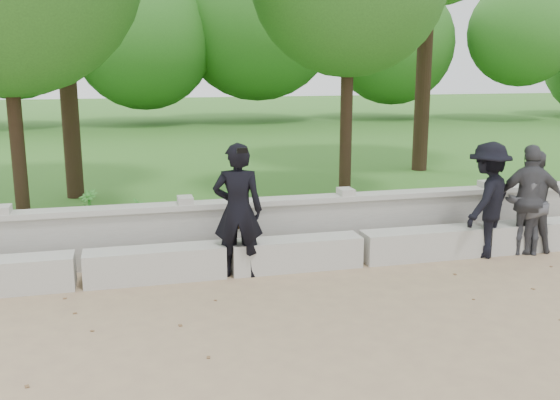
{
  "coord_description": "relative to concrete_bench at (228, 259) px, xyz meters",
  "views": [
    {
      "loc": [
        -1.35,
        -6.41,
        2.89
      ],
      "look_at": [
        0.77,
        1.95,
        1.02
      ],
      "focal_mm": 40.0,
      "sensor_mm": 36.0,
      "label": 1
    }
  ],
  "objects": [
    {
      "name": "ground",
      "position": [
        -0.0,
        -1.9,
        -0.22
      ],
      "size": [
        80.0,
        80.0,
        0.0
      ],
      "primitive_type": "plane",
      "color": "tan",
      "rests_on": "ground"
    },
    {
      "name": "lawn",
      "position": [
        -0.0,
        12.1,
        -0.1
      ],
      "size": [
        40.0,
        22.0,
        0.25
      ],
      "primitive_type": "cube",
      "color": "#3C7226",
      "rests_on": "ground"
    },
    {
      "name": "concrete_bench",
      "position": [
        0.0,
        0.0,
        0.0
      ],
      "size": [
        11.9,
        0.45,
        0.45
      ],
      "color": "beige",
      "rests_on": "ground"
    },
    {
      "name": "parapet_wall",
      "position": [
        0.0,
        0.7,
        0.24
      ],
      "size": [
        12.5,
        0.35,
        0.9
      ],
      "color": "#B4B2AA",
      "rests_on": "ground"
    },
    {
      "name": "man_main",
      "position": [
        0.14,
        -0.1,
        0.71
      ],
      "size": [
        0.77,
        0.7,
        1.88
      ],
      "color": "black",
      "rests_on": "ground"
    },
    {
      "name": "visitor_left",
      "position": [
        4.73,
        -0.1,
        0.58
      ],
      "size": [
        0.81,
        0.65,
        1.61
      ],
      "color": "#434349",
      "rests_on": "ground"
    },
    {
      "name": "visitor_mid",
      "position": [
        3.99,
        -0.12,
        0.66
      ],
      "size": [
        1.31,
        1.21,
        1.77
      ],
      "color": "black",
      "rests_on": "ground"
    },
    {
      "name": "visitor_right",
      "position": [
        4.67,
        -0.2,
        0.63
      ],
      "size": [
        1.09,
        0.72,
        1.72
      ],
      "color": "#44454A",
      "rests_on": "ground"
    },
    {
      "name": "shrub_a",
      "position": [
        -1.16,
        1.51,
        0.32
      ],
      "size": [
        0.37,
        0.37,
        0.59
      ],
      "primitive_type": "imported",
      "rotation": [
        0.0,
        0.0,
        0.83
      ],
      "color": "#36822C",
      "rests_on": "lawn"
    },
    {
      "name": "shrub_b",
      "position": [
        0.24,
        1.4,
        0.34
      ],
      "size": [
        0.37,
        0.42,
        0.64
      ],
      "primitive_type": "imported",
      "rotation": [
        0.0,
        0.0,
        1.88
      ],
      "color": "#36822C",
      "rests_on": "lawn"
    },
    {
      "name": "shrub_d",
      "position": [
        -1.96,
        2.34,
        0.33
      ],
      "size": [
        0.45,
        0.45,
        0.6
      ],
      "primitive_type": "imported",
      "rotation": [
        0.0,
        0.0,
        5.6
      ],
      "color": "#36822C",
      "rests_on": "lawn"
    }
  ]
}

